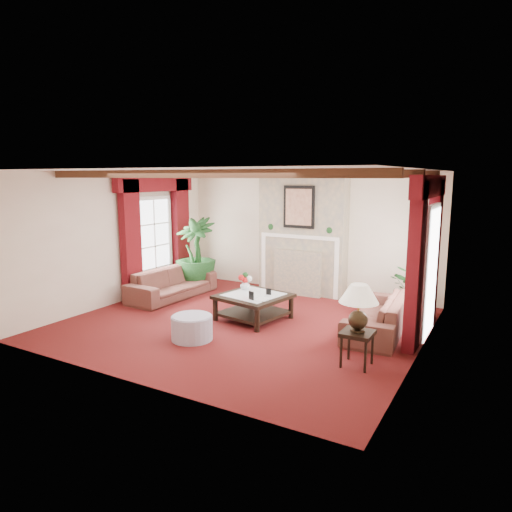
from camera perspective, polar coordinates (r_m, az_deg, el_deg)
The scene contains 23 objects.
floor at distance 8.29m, azimuth -1.52°, elevation -8.39°, with size 6.00×6.00×0.00m, color #500E10.
ceiling at distance 7.87m, azimuth -1.61°, elevation 10.62°, with size 6.00×6.00×0.00m, color white.
back_wall at distance 10.40m, azimuth 6.29°, elevation 2.94°, with size 6.00×0.02×2.70m, color beige.
left_wall at distance 9.84m, azimuth -16.71°, elevation 2.19°, with size 0.02×5.50×2.70m, color beige.
right_wall at distance 6.93m, azimuth 20.18°, elevation -1.11°, with size 0.02×5.50×2.70m, color beige.
ceiling_beams at distance 7.87m, azimuth -1.61°, elevation 10.18°, with size 6.00×3.00×0.12m, color #361D11, non-canonical shape.
fireplace at distance 10.14m, azimuth 5.98°, elevation 10.41°, with size 2.00×0.52×2.70m, color tan, non-canonical shape.
french_door_left at distance 10.47m, azimuth -12.84°, elevation 7.08°, with size 0.10×1.10×2.16m, color white, non-canonical shape.
french_door_right at distance 7.83m, azimuth 21.54°, elevation 5.77°, with size 0.10×1.10×2.16m, color white, non-canonical shape.
curtains_left at distance 10.38m, azimuth -12.48°, elevation 9.40°, with size 0.20×2.40×2.55m, color #540B0E, non-canonical shape.
curtains_right at distance 7.83m, azimuth 20.93°, elevation 8.89°, with size 0.20×2.40×2.55m, color #540B0E, non-canonical shape.
sofa_left at distance 10.07m, azimuth -10.43°, elevation -2.80°, with size 0.71×2.15×0.83m, color #3E101B.
sofa_right at distance 7.99m, azimuth 15.06°, elevation -6.35°, with size 0.76×2.14×0.82m, color #3E101B.
potted_palm at distance 10.79m, azimuth -7.50°, elevation -1.59°, with size 0.94×1.67×0.93m, color black.
small_plant at distance 9.14m, azimuth 19.14°, elevation -4.78°, with size 1.28×1.27×0.74m, color black.
coffee_table at distance 8.44m, azimuth -0.32°, elevation -6.40°, with size 1.14×1.14×0.46m, color black, non-canonical shape.
side_table at distance 6.59m, azimuth 12.49°, elevation -11.24°, with size 0.42×0.42×0.50m, color black, non-canonical shape.
ottoman at distance 7.51m, azimuth -8.01°, elevation -8.89°, with size 0.66×0.66×0.39m, color #978EA1.
table_lamp at distance 6.41m, azimuth 12.69°, elevation -6.30°, with size 0.54×0.54×0.68m, color black, non-canonical shape.
flower_vase at distance 8.72m, azimuth -1.37°, elevation -3.65°, with size 0.25×0.25×0.19m, color silver.
book at distance 8.03m, azimuth 0.12°, elevation -4.54°, with size 0.19×0.04×0.26m, color black.
photo_frame_a at distance 8.00m, azimuth -0.59°, elevation -5.00°, with size 0.12×0.02×0.16m, color black, non-canonical shape.
photo_frame_b at distance 8.34m, azimuth 1.59°, elevation -4.50°, with size 0.10×0.02×0.13m, color black, non-canonical shape.
Camera 1 is at (4.07, -6.74, 2.60)m, focal length 32.00 mm.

